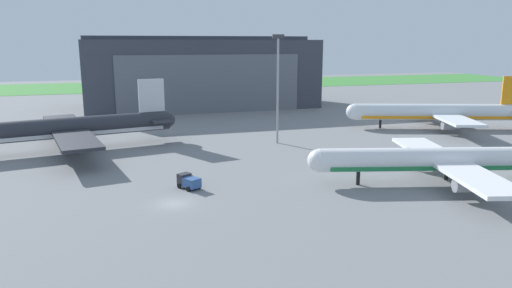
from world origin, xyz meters
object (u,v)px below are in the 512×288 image
at_px(airliner_far_right, 65,129).
at_px(apron_light_mast, 278,82).
at_px(maintenance_hangar, 201,73).
at_px(airliner_far_left, 439,113).
at_px(airliner_near_right, 444,160).
at_px(fuel_bowser, 189,181).

bearing_deg(airliner_far_right, apron_light_mast, -7.22).
xyz_separation_m(maintenance_hangar, airliner_far_left, (47.64, -57.75, -6.94)).
xyz_separation_m(maintenance_hangar, airliner_far_right, (-37.19, -56.86, -6.49)).
xyz_separation_m(maintenance_hangar, airliner_near_right, (18.22, -96.58, -7.19)).
xyz_separation_m(airliner_far_right, fuel_bowser, (18.94, -30.88, -3.27)).
height_order(maintenance_hangar, airliner_far_right, maintenance_hangar).
relative_size(maintenance_hangar, airliner_near_right, 1.84).
relative_size(airliner_far_left, apron_light_mast, 1.92).
bearing_deg(airliner_near_right, fuel_bowser, 166.37).
distance_m(airliner_near_right, apron_light_mast, 38.22).
xyz_separation_m(airliner_far_left, apron_light_mast, (-43.23, -4.38, 8.89)).
height_order(airliner_far_right, airliner_far_left, airliner_far_right).
height_order(maintenance_hangar, airliner_near_right, maintenance_hangar).
bearing_deg(airliner_far_right, airliner_far_left, -0.60).
bearing_deg(airliner_near_right, maintenance_hangar, 100.68).
relative_size(maintenance_hangar, airliner_far_right, 1.63).
bearing_deg(apron_light_mast, airliner_far_right, 172.78).
bearing_deg(apron_light_mast, airliner_near_right, -68.16).
xyz_separation_m(airliner_near_right, apron_light_mast, (-13.81, 34.45, 9.14)).
distance_m(airliner_near_right, airliner_far_left, 48.72).
height_order(maintenance_hangar, apron_light_mast, maintenance_hangar).
height_order(airliner_near_right, airliner_far_left, airliner_far_left).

